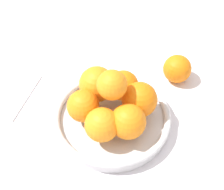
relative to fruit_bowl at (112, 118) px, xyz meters
name	(u,v)px	position (x,y,z in m)	size (l,w,h in m)	color
ground_plane	(112,123)	(0.00, 0.00, -0.02)	(4.00, 4.00, 0.00)	silver
fruit_bowl	(112,118)	(0.00, 0.00, 0.00)	(0.27, 0.27, 0.04)	silver
orange_pile	(112,101)	(0.00, 0.00, 0.06)	(0.19, 0.20, 0.13)	orange
stray_orange	(177,69)	(-0.12, 0.18, 0.02)	(0.07, 0.07, 0.07)	orange
napkin_folded	(0,90)	(-0.13, -0.27, -0.01)	(0.16, 0.16, 0.01)	white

